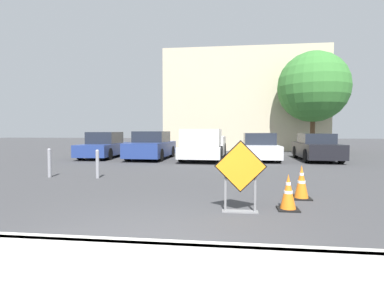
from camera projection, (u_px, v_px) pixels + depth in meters
ground_plane at (204, 164)px, 13.74m from camera, size 96.00×96.00×0.00m
curb_lip at (140, 246)px, 3.82m from camera, size 22.01×0.20×0.14m
road_closed_sign at (240, 173)px, 5.62m from camera, size 0.98×0.20×1.37m
traffic_cone_nearest at (288, 193)px, 5.83m from camera, size 0.41×0.41×0.70m
traffic_cone_second at (301, 182)px, 6.78m from camera, size 0.42×0.42×0.77m
parked_car_nearest at (105, 146)px, 17.35m from camera, size 1.95×4.77×1.47m
parked_car_second at (151, 146)px, 16.42m from camera, size 2.03×4.24×1.52m
pickup_truck at (204, 146)px, 15.69m from camera, size 2.27×5.12×1.63m
parked_car_third at (259, 147)px, 16.18m from camera, size 1.89×4.66×1.43m
parked_car_fourth at (316, 148)px, 15.65m from camera, size 1.87×4.34×1.40m
bollard_nearest at (97, 163)px, 9.73m from camera, size 0.12×0.12×0.94m
bollard_second at (49, 162)px, 9.93m from camera, size 0.12×0.12×0.97m
building_facade_backdrop at (243, 102)px, 25.08m from camera, size 12.68×5.00×7.95m
street_tree_behind_lot at (313, 87)px, 20.45m from camera, size 4.80×4.80×6.95m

